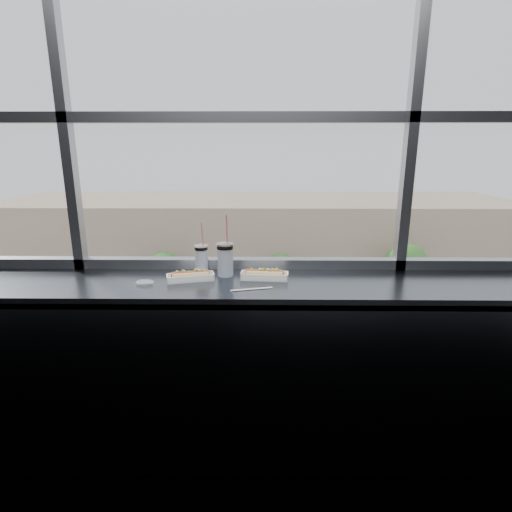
{
  "coord_description": "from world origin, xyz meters",
  "views": [
    {
      "loc": [
        0.14,
        -0.91,
        1.82
      ],
      "look_at": [
        0.11,
        1.23,
        1.25
      ],
      "focal_mm": 28.0,
      "sensor_mm": 36.0,
      "label": 1
    }
  ],
  "objects_px": {
    "soda_cup_left": "(201,257)",
    "wrapper": "(145,282)",
    "hotdog_tray_right": "(264,275)",
    "soda_cup_right": "(225,258)",
    "car_far_a": "(126,319)",
    "car_far_c": "(414,318)",
    "hotdog_tray_left": "(190,276)",
    "loose_straw": "(252,289)",
    "pedestrian_a": "(186,298)",
    "car_near_d": "(357,383)",
    "tree_center": "(281,273)",
    "pedestrian_d": "(353,295)",
    "tree_right": "(406,267)",
    "car_near_e": "(497,384)",
    "car_far_b": "(289,320)",
    "car_near_b": "(138,382)",
    "pedestrian_c": "(317,303)",
    "pedestrian_b": "(230,301)",
    "tree_left": "(164,271)",
    "car_near_c": "(292,381)"
  },
  "relations": [
    {
      "from": "soda_cup_left",
      "to": "wrapper",
      "type": "height_order",
      "value": "soda_cup_left"
    },
    {
      "from": "hotdog_tray_right",
      "to": "soda_cup_right",
      "type": "height_order",
      "value": "soda_cup_right"
    },
    {
      "from": "car_far_a",
      "to": "car_far_c",
      "type": "bearing_deg",
      "value": -85.77
    },
    {
      "from": "hotdog_tray_left",
      "to": "loose_straw",
      "type": "xyz_separation_m",
      "value": [
        0.35,
        -0.15,
        -0.02
      ]
    },
    {
      "from": "pedestrian_a",
      "to": "car_near_d",
      "type": "bearing_deg",
      "value": -46.68
    },
    {
      "from": "car_far_c",
      "to": "tree_center",
      "type": "distance_m",
      "value": 10.33
    },
    {
      "from": "pedestrian_d",
      "to": "tree_center",
      "type": "distance_m",
      "value": 6.54
    },
    {
      "from": "soda_cup_right",
      "to": "tree_right",
      "type": "height_order",
      "value": "soda_cup_right"
    },
    {
      "from": "car_far_c",
      "to": "tree_center",
      "type": "relative_size",
      "value": 1.39
    },
    {
      "from": "tree_center",
      "to": "car_near_e",
      "type": "bearing_deg",
      "value": -48.32
    },
    {
      "from": "car_near_e",
      "to": "pedestrian_a",
      "type": "distance_m",
      "value": 21.76
    },
    {
      "from": "car_far_a",
      "to": "car_near_e",
      "type": "bearing_deg",
      "value": -105.73
    },
    {
      "from": "tree_center",
      "to": "car_far_b",
      "type": "bearing_deg",
      "value": -83.79
    },
    {
      "from": "car_far_b",
      "to": "hotdog_tray_right",
      "type": "bearing_deg",
      "value": 171.86
    },
    {
      "from": "wrapper",
      "to": "car_near_d",
      "type": "bearing_deg",
      "value": 70.83
    },
    {
      "from": "hotdog_tray_left",
      "to": "tree_center",
      "type": "xyz_separation_m",
      "value": [
        2.01,
        28.26,
        -8.85
      ]
    },
    {
      "from": "car_near_b",
      "to": "loose_straw",
      "type": "bearing_deg",
      "value": -154.98
    },
    {
      "from": "hotdog_tray_right",
      "to": "soda_cup_right",
      "type": "relative_size",
      "value": 0.75
    },
    {
      "from": "wrapper",
      "to": "tree_center",
      "type": "bearing_deg",
      "value": 85.45
    },
    {
      "from": "pedestrian_c",
      "to": "pedestrian_a",
      "type": "bearing_deg",
      "value": -1.77
    },
    {
      "from": "car_far_c",
      "to": "pedestrian_d",
      "type": "relative_size",
      "value": 3.28
    },
    {
      "from": "wrapper",
      "to": "car_far_b",
      "type": "height_order",
      "value": "wrapper"
    },
    {
      "from": "car_far_c",
      "to": "pedestrian_b",
      "type": "xyz_separation_m",
      "value": [
        -13.38,
        3.62,
        -0.15
      ]
    },
    {
      "from": "car_near_d",
      "to": "pedestrian_c",
      "type": "distance_m",
      "value": 11.42
    },
    {
      "from": "car_near_e",
      "to": "pedestrian_d",
      "type": "relative_size",
      "value": 2.81
    },
    {
      "from": "pedestrian_a",
      "to": "tree_center",
      "type": "height_order",
      "value": "tree_center"
    },
    {
      "from": "soda_cup_right",
      "to": "car_far_b",
      "type": "distance_m",
      "value": 26.74
    },
    {
      "from": "car_far_a",
      "to": "pedestrian_d",
      "type": "height_order",
      "value": "pedestrian_d"
    },
    {
      "from": "tree_left",
      "to": "tree_right",
      "type": "xyz_separation_m",
      "value": [
        19.25,
        -0.0,
        0.47
      ]
    },
    {
      "from": "car_near_b",
      "to": "pedestrian_b",
      "type": "distance_m",
      "value": 12.28
    },
    {
      "from": "car_far_b",
      "to": "pedestrian_a",
      "type": "height_order",
      "value": "pedestrian_a"
    },
    {
      "from": "soda_cup_right",
      "to": "wrapper",
      "type": "height_order",
      "value": "soda_cup_right"
    },
    {
      "from": "tree_left",
      "to": "tree_right",
      "type": "bearing_deg",
      "value": -0.0
    },
    {
      "from": "loose_straw",
      "to": "pedestrian_a",
      "type": "bearing_deg",
      "value": 88.31
    },
    {
      "from": "car_far_b",
      "to": "tree_center",
      "type": "height_order",
      "value": "tree_center"
    },
    {
      "from": "hotdog_tray_left",
      "to": "car_near_e",
      "type": "distance_m",
      "value": 23.43
    },
    {
      "from": "hotdog_tray_right",
      "to": "pedestrian_d",
      "type": "bearing_deg",
      "value": 79.93
    },
    {
      "from": "wrapper",
      "to": "pedestrian_a",
      "type": "height_order",
      "value": "wrapper"
    },
    {
      "from": "car_far_a",
      "to": "pedestrian_a",
      "type": "distance_m",
      "value": 5.26
    },
    {
      "from": "car_near_d",
      "to": "tree_left",
      "type": "bearing_deg",
      "value": 48.3
    },
    {
      "from": "loose_straw",
      "to": "car_near_b",
      "type": "relative_size",
      "value": 0.04
    },
    {
      "from": "hotdog_tray_left",
      "to": "wrapper",
      "type": "bearing_deg",
      "value": -178.09
    },
    {
      "from": "wrapper",
      "to": "tree_left",
      "type": "height_order",
      "value": "wrapper"
    },
    {
      "from": "car_near_c",
      "to": "soda_cup_right",
      "type": "bearing_deg",
      "value": 177.06
    },
    {
      "from": "car_far_b",
      "to": "pedestrian_a",
      "type": "xyz_separation_m",
      "value": [
        -8.08,
        3.74,
        0.17
      ]
    },
    {
      "from": "pedestrian_d",
      "to": "pedestrian_a",
      "type": "bearing_deg",
      "value": -174.94
    },
    {
      "from": "hotdog_tray_right",
      "to": "pedestrian_b",
      "type": "distance_m",
      "value": 30.09
    },
    {
      "from": "car_far_b",
      "to": "pedestrian_c",
      "type": "relative_size",
      "value": 2.92
    },
    {
      "from": "loose_straw",
      "to": "tree_right",
      "type": "distance_m",
      "value": 31.76
    },
    {
      "from": "loose_straw",
      "to": "car_far_a",
      "type": "distance_m",
      "value": 28.52
    }
  ]
}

